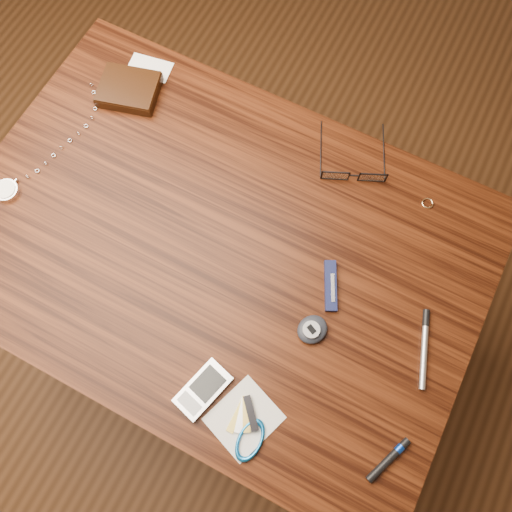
% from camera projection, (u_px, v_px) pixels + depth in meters
% --- Properties ---
extents(ground, '(3.80, 3.80, 0.00)m').
position_uv_depth(ground, '(234.00, 321.00, 1.66)').
color(ground, '#472814').
rests_on(ground, ground).
extents(desk, '(1.00, 0.70, 0.75)m').
position_uv_depth(desk, '(221.00, 260.00, 1.04)').
color(desk, '#391709').
rests_on(desk, ground).
extents(wallet_and_card, '(0.14, 0.17, 0.03)m').
position_uv_depth(wallet_and_card, '(129.00, 89.00, 1.05)').
color(wallet_and_card, black).
rests_on(wallet_and_card, desk).
extents(eyeglasses, '(0.17, 0.17, 0.03)m').
position_uv_depth(eyeglasses, '(354.00, 173.00, 0.98)').
color(eyeglasses, black).
rests_on(eyeglasses, desk).
extents(gold_ring, '(0.03, 0.03, 0.00)m').
position_uv_depth(gold_ring, '(427.00, 203.00, 0.97)').
color(gold_ring, '#E1B074').
rests_on(gold_ring, desk).
extents(pocket_watch, '(0.08, 0.31, 0.01)m').
position_uv_depth(pocket_watch, '(10.00, 187.00, 0.98)').
color(pocket_watch, silver).
rests_on(pocket_watch, desk).
extents(pda_phone, '(0.08, 0.11, 0.01)m').
position_uv_depth(pda_phone, '(203.00, 389.00, 0.85)').
color(pda_phone, silver).
rests_on(pda_phone, desk).
extents(pedometer, '(0.07, 0.07, 0.02)m').
position_uv_depth(pedometer, '(312.00, 329.00, 0.88)').
color(pedometer, black).
rests_on(pedometer, desk).
extents(notepad_keys, '(0.13, 0.13, 0.01)m').
position_uv_depth(notepad_keys, '(247.00, 429.00, 0.84)').
color(notepad_keys, silver).
rests_on(notepad_keys, desk).
extents(pocket_knife, '(0.06, 0.10, 0.01)m').
position_uv_depth(pocket_knife, '(331.00, 286.00, 0.91)').
color(pocket_knife, '#0C103A').
rests_on(pocket_knife, desk).
extents(silver_pen, '(0.05, 0.14, 0.01)m').
position_uv_depth(silver_pen, '(425.00, 342.00, 0.88)').
color(silver_pen, '#B3B4B8').
rests_on(silver_pen, desk).
extents(black_blue_pen, '(0.05, 0.09, 0.01)m').
position_uv_depth(black_blue_pen, '(390.00, 459.00, 0.82)').
color(black_blue_pen, black).
rests_on(black_blue_pen, desk).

